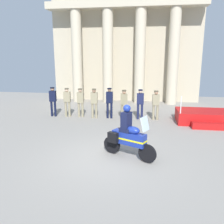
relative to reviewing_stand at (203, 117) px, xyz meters
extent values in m
plane|color=gray|center=(-4.24, -5.25, -0.31)|extent=(28.00, 28.00, 0.00)
cube|color=#B6AB91|center=(-4.83, 6.07, 3.82)|extent=(11.48, 0.30, 8.28)
cylinder|color=beige|center=(-8.42, 5.08, 3.09)|extent=(0.78, 0.78, 6.82)
cylinder|color=beige|center=(-6.02, 5.08, 3.09)|extent=(0.78, 0.78, 6.82)
cylinder|color=beige|center=(-3.63, 5.08, 3.09)|extent=(0.78, 0.78, 6.82)
cylinder|color=beige|center=(-1.24, 5.08, 3.09)|extent=(0.78, 0.78, 6.82)
cube|color=#BEB297|center=(-4.83, 5.08, 6.75)|extent=(11.48, 0.98, 0.50)
cube|color=#B71414|center=(0.00, 0.08, 0.01)|extent=(2.73, 1.82, 0.65)
cube|color=#B71414|center=(0.00, -1.08, -0.15)|extent=(1.50, 0.50, 0.32)
cylinder|color=silver|center=(-1.28, -0.75, 0.79)|extent=(0.05, 0.05, 0.90)
cylinder|color=black|center=(-8.58, 0.15, 0.13)|extent=(0.13, 0.13, 0.90)
cylinder|color=black|center=(-8.36, 0.15, 0.13)|extent=(0.13, 0.13, 0.90)
cube|color=black|center=(-8.47, 0.15, 0.89)|extent=(0.40, 0.25, 0.62)
sphere|color=#997056|center=(-8.47, 0.15, 1.31)|extent=(0.21, 0.21, 0.21)
cylinder|color=black|center=(-8.47, 0.15, 1.39)|extent=(0.24, 0.24, 0.06)
cylinder|color=gray|center=(-7.72, 0.19, 0.13)|extent=(0.13, 0.13, 0.89)
cylinder|color=gray|center=(-7.50, 0.19, 0.13)|extent=(0.13, 0.13, 0.89)
cube|color=gray|center=(-7.61, 0.19, 0.87)|extent=(0.40, 0.25, 0.59)
sphere|color=beige|center=(-7.61, 0.19, 1.27)|extent=(0.21, 0.21, 0.21)
cylinder|color=brown|center=(-7.61, 0.19, 1.35)|extent=(0.24, 0.24, 0.06)
cylinder|color=gray|center=(-6.93, 0.23, 0.11)|extent=(0.13, 0.13, 0.84)
cylinder|color=gray|center=(-6.71, 0.23, 0.11)|extent=(0.13, 0.13, 0.84)
cube|color=gray|center=(-6.82, 0.23, 0.84)|extent=(0.40, 0.25, 0.63)
sphere|color=tan|center=(-6.82, 0.23, 1.26)|extent=(0.21, 0.21, 0.21)
cylinder|color=brown|center=(-6.82, 0.23, 1.34)|extent=(0.24, 0.24, 0.06)
cylinder|color=gray|center=(-6.08, 0.09, 0.12)|extent=(0.13, 0.13, 0.87)
cylinder|color=gray|center=(-5.86, 0.09, 0.12)|extent=(0.13, 0.13, 0.87)
cube|color=gray|center=(-5.97, 0.09, 0.87)|extent=(0.40, 0.25, 0.63)
sphere|color=#997056|center=(-5.97, 0.09, 1.29)|extent=(0.21, 0.21, 0.21)
cylinder|color=brown|center=(-5.97, 0.09, 1.36)|extent=(0.24, 0.24, 0.06)
cylinder|color=black|center=(-5.22, 0.22, 0.13)|extent=(0.13, 0.13, 0.89)
cylinder|color=black|center=(-5.00, 0.22, 0.13)|extent=(0.13, 0.13, 0.89)
cube|color=black|center=(-5.11, 0.22, 0.89)|extent=(0.40, 0.25, 0.65)
sphere|color=#997056|center=(-5.11, 0.22, 1.32)|extent=(0.21, 0.21, 0.21)
cylinder|color=black|center=(-5.11, 0.22, 1.40)|extent=(0.24, 0.24, 0.06)
cylinder|color=#847A5B|center=(-4.37, 0.08, 0.11)|extent=(0.13, 0.13, 0.86)
cylinder|color=#847A5B|center=(-4.15, 0.08, 0.11)|extent=(0.13, 0.13, 0.86)
cube|color=#847A5B|center=(-4.26, 0.08, 0.84)|extent=(0.40, 0.25, 0.60)
sphere|color=tan|center=(-4.26, 0.08, 1.25)|extent=(0.21, 0.21, 0.21)
cylinder|color=#4F4937|center=(-4.26, 0.08, 1.33)|extent=(0.24, 0.24, 0.06)
cylinder|color=#191E42|center=(-3.48, 0.25, 0.12)|extent=(0.13, 0.13, 0.87)
cylinder|color=#191E42|center=(-3.26, 0.25, 0.12)|extent=(0.13, 0.13, 0.87)
cube|color=#191E42|center=(-3.37, 0.25, 0.86)|extent=(0.40, 0.25, 0.62)
sphere|color=beige|center=(-3.37, 0.25, 1.28)|extent=(0.21, 0.21, 0.21)
cylinder|color=black|center=(-3.37, 0.25, 1.35)|extent=(0.24, 0.24, 0.06)
cylinder|color=gray|center=(-2.62, 0.23, 0.11)|extent=(0.13, 0.13, 0.85)
cylinder|color=gray|center=(-2.40, 0.23, 0.11)|extent=(0.13, 0.13, 0.85)
cube|color=gray|center=(-2.51, 0.23, 0.83)|extent=(0.40, 0.25, 0.59)
sphere|color=tan|center=(-2.51, 0.23, 1.23)|extent=(0.21, 0.21, 0.21)
cylinder|color=brown|center=(-2.51, 0.23, 1.31)|extent=(0.24, 0.24, 0.06)
cylinder|color=black|center=(-2.90, -5.39, 0.01)|extent=(0.62, 0.38, 0.64)
cylinder|color=black|center=(-4.20, -4.75, 0.01)|extent=(0.64, 0.41, 0.64)
cube|color=navy|center=(-3.55, -5.07, 0.41)|extent=(1.25, 0.84, 0.44)
ellipsoid|color=navy|center=(-3.42, -5.14, 0.73)|extent=(0.61, 0.52, 0.26)
cube|color=yellow|center=(-3.55, -5.07, 0.39)|extent=(1.27, 0.86, 0.06)
cube|color=silver|center=(-3.01, -5.34, 1.03)|extent=(0.32, 0.43, 0.47)
cube|color=black|center=(-3.88, -4.61, 0.41)|extent=(0.40, 0.32, 0.36)
cube|color=black|center=(-4.11, -5.08, 0.41)|extent=(0.40, 0.32, 0.36)
cube|color=#141938|center=(-3.66, -5.02, 0.70)|extent=(0.51, 0.48, 0.14)
cube|color=#141938|center=(-3.66, -5.02, 1.05)|extent=(0.39, 0.44, 0.56)
sphere|color=navy|center=(-3.64, -5.02, 1.46)|extent=(0.26, 0.26, 0.26)
camera|label=1|loc=(-2.95, -12.92, 3.20)|focal=38.15mm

